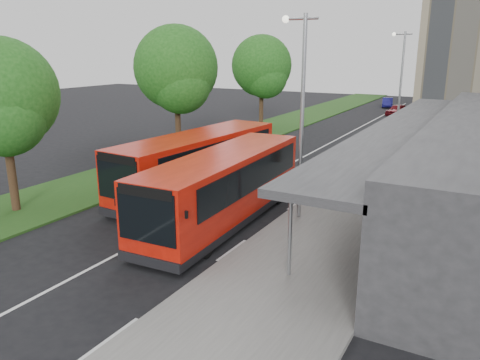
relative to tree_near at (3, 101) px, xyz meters
The scene contains 16 objects.
ground 8.99m from the tree_near, 22.80° to the left, with size 120.00×120.00×0.00m, color black.
pavement 26.80m from the tree_near, 60.44° to the left, with size 5.00×80.00×0.15m, color slate.
grass_verge 23.43m from the tree_near, 89.97° to the left, with size 5.00×80.00×0.10m, color #1B4616.
lane_centre_line 19.85m from the tree_near, 68.66° to the left, with size 0.12×70.00×0.01m, color silver.
kerb_dashes 24.72m from the tree_near, 64.83° to the left, with size 0.12×56.00×0.01m.
tree_near is the anchor object (origin of this frame).
tree_mid 12.02m from the tree_near, 90.00° to the left, with size 5.22×5.22×8.39m.
tree_far 24.00m from the tree_near, 90.00° to the left, with size 5.05×5.05×8.11m.
lamp_post_near 12.18m from the tree_near, 23.97° to the left, with size 1.44×0.28×8.00m.
lamp_post_far 27.32m from the tree_near, 65.96° to the left, with size 1.44×0.28×8.00m.
bus_main 9.81m from the tree_near, 20.34° to the left, with size 3.02×10.25×2.87m.
bus_second 8.81m from the tree_near, 48.01° to the left, with size 3.34×10.52×2.93m.
litter_bin 19.28m from the tree_near, 47.62° to the left, with size 0.57×0.57×1.03m, color #382217.
bollard 23.56m from the tree_near, 57.63° to the left, with size 0.16×0.16×1.01m, color #D59A0B.
car_near 41.14m from the tree_near, 78.18° to the left, with size 1.45×3.59×1.22m, color maroon.
car_far 48.06m from the tree_near, 83.10° to the left, with size 1.21×3.48×1.15m, color navy.
Camera 1 is at (10.92, -15.20, 6.83)m, focal length 35.00 mm.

